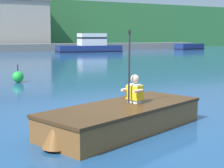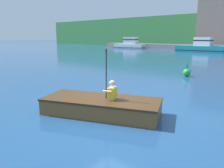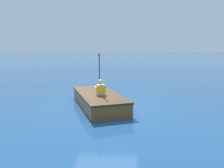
{
  "view_description": "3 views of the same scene",
  "coord_description": "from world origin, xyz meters",
  "px_view_note": "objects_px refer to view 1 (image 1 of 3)",
  "views": [
    {
      "loc": [
        -3.22,
        -5.98,
        1.8
      ],
      "look_at": [
        -0.16,
        0.23,
        0.84
      ],
      "focal_mm": 55.0,
      "sensor_mm": 36.0,
      "label": 1
    },
    {
      "loc": [
        4.01,
        -4.84,
        2.25
      ],
      "look_at": [
        -0.16,
        0.23,
        0.84
      ],
      "focal_mm": 35.0,
      "sensor_mm": 36.0,
      "label": 2
    },
    {
      "loc": [
        7.64,
        0.63,
        2.07
      ],
      "look_at": [
        -0.16,
        0.23,
        0.84
      ],
      "focal_mm": 35.0,
      "sensor_mm": 36.0,
      "label": 3
    }
  ],
  "objects_px": {
    "moored_boat_dock_center_near": "(189,47)",
    "person_paddler": "(134,90)",
    "channel_buoy": "(18,77)",
    "rowboat_foreground": "(121,117)",
    "moored_boat_dock_west_end": "(90,45)"
  },
  "relations": [
    {
      "from": "moored_boat_dock_west_end",
      "to": "channel_buoy",
      "type": "xyz_separation_m",
      "value": [
        -12.57,
        -22.87,
        -0.55
      ]
    },
    {
      "from": "person_paddler",
      "to": "channel_buoy",
      "type": "distance_m",
      "value": 7.9
    },
    {
      "from": "moored_boat_dock_center_near",
      "to": "rowboat_foreground",
      "type": "distance_m",
      "value": 41.68
    },
    {
      "from": "rowboat_foreground",
      "to": "moored_boat_dock_center_near",
      "type": "bearing_deg",
      "value": 49.42
    },
    {
      "from": "moored_boat_dock_west_end",
      "to": "rowboat_foreground",
      "type": "bearing_deg",
      "value": -111.53
    },
    {
      "from": "person_paddler",
      "to": "channel_buoy",
      "type": "relative_size",
      "value": 2.0
    },
    {
      "from": "rowboat_foreground",
      "to": "channel_buoy",
      "type": "bearing_deg",
      "value": 92.91
    },
    {
      "from": "person_paddler",
      "to": "channel_buoy",
      "type": "height_order",
      "value": "person_paddler"
    },
    {
      "from": "channel_buoy",
      "to": "moored_boat_dock_center_near",
      "type": "bearing_deg",
      "value": 40.71
    },
    {
      "from": "rowboat_foreground",
      "to": "channel_buoy",
      "type": "xyz_separation_m",
      "value": [
        -0.41,
        7.98,
        -0.05
      ]
    },
    {
      "from": "moored_boat_dock_west_end",
      "to": "channel_buoy",
      "type": "distance_m",
      "value": 26.1
    },
    {
      "from": "moored_boat_dock_center_near",
      "to": "person_paddler",
      "type": "bearing_deg",
      "value": -130.33
    },
    {
      "from": "moored_boat_dock_west_end",
      "to": "rowboat_foreground",
      "type": "xyz_separation_m",
      "value": [
        -12.17,
        -30.84,
        -0.5
      ]
    },
    {
      "from": "rowboat_foreground",
      "to": "person_paddler",
      "type": "bearing_deg",
      "value": 20.87
    },
    {
      "from": "person_paddler",
      "to": "channel_buoy",
      "type": "xyz_separation_m",
      "value": [
        -0.76,
        7.84,
        -0.53
      ]
    }
  ]
}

